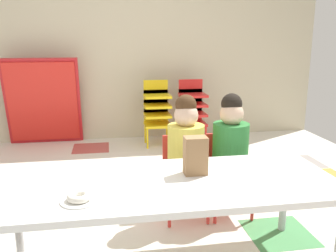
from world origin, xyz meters
TOP-DOWN VIEW (x-y plane):
  - ground_plane at (0.01, -0.00)m, footprint 5.20×4.55m
  - back_wall at (0.00, 2.28)m, footprint 5.20×0.10m
  - craft_table at (0.07, -0.72)m, footprint 1.90×0.74m
  - seated_child_near_camera at (0.31, -0.12)m, footprint 0.33×0.33m
  - seated_child_middle_seat at (0.64, -0.12)m, footprint 0.33×0.33m
  - kid_chair_yellow_stack at (0.37, 1.84)m, footprint 0.32×0.30m
  - kid_chair_red_stack at (0.82, 1.84)m, footprint 0.32×0.30m
  - folded_activity_table at (-1.01, 2.08)m, footprint 0.90×0.29m
  - paper_bag_brown at (0.26, -0.63)m, footprint 0.13×0.09m
  - paper_plate_near_edge at (-0.38, -0.90)m, footprint 0.18×0.18m
  - donut_powdered_on_plate at (-0.38, -0.90)m, footprint 0.12×0.12m

SIDE VIEW (x-z plane):
  - ground_plane at x=0.01m, z-range -0.02..0.00m
  - kid_chair_yellow_stack at x=0.37m, z-range 0.06..0.86m
  - kid_chair_red_stack at x=0.82m, z-range 0.06..0.86m
  - craft_table at x=0.07m, z-range 0.23..0.77m
  - folded_activity_table at x=-1.01m, z-range -0.01..1.08m
  - paper_plate_near_edge at x=-0.38m, z-range 0.54..0.55m
  - seated_child_near_camera at x=0.31m, z-range 0.10..1.01m
  - seated_child_middle_seat at x=0.64m, z-range 0.10..1.01m
  - donut_powdered_on_plate at x=-0.38m, z-range 0.55..0.58m
  - paper_bag_brown at x=0.26m, z-range 0.54..0.76m
  - back_wall at x=0.00m, z-range 0.00..2.62m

